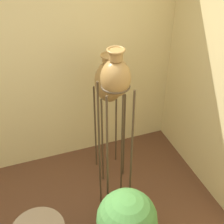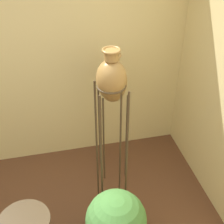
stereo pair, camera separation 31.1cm
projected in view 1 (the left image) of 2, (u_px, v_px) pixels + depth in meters
name	position (u px, v px, depth m)	size (l,w,h in m)	color
wall_back	(31.00, 65.00, 3.40)	(7.39, 0.06, 2.70)	beige
vase_stand_tall	(116.00, 86.00, 2.60)	(0.26, 0.26, 1.89)	#473823
vase_stand_medium	(109.00, 83.00, 3.26)	(0.31, 0.31, 1.58)	#473823
potted_plant	(127.00, 223.00, 2.85)	(0.56, 0.56, 0.74)	brown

